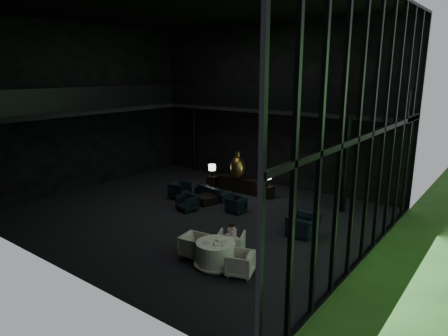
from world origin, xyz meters
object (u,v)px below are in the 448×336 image
Objects in this scene: console at (240,185)px; table_lamp_left at (212,168)px; dining_chair_east at (240,262)px; dining_chair_west at (194,244)px; lounge_armchair_south at (187,202)px; sofa at (214,190)px; table_lamp_right at (267,176)px; window_armchair at (304,221)px; coffee_table at (205,200)px; lounge_armchair_east at (236,205)px; bronze_urn at (238,167)px; dining_chair_north at (231,241)px; lounge_armchair_west at (180,189)px; child at (232,232)px; side_table_right at (267,192)px; dining_table at (216,255)px; side_table_left at (213,181)px.

console is 3.59× the size of table_lamp_left.
dining_chair_west is at bearing -112.91° from dining_chair_east.
lounge_armchair_south is at bearing -142.37° from dining_chair_east.
table_lamp_left is 1.89m from sofa.
window_armchair is (3.34, -2.88, -0.55)m from table_lamp_right.
dining_chair_west is (3.06, -4.21, 0.22)m from coffee_table.
table_lamp_right reaches higher than sofa.
lounge_armchair_east is (3.18, -2.36, -0.66)m from table_lamp_left.
table_lamp_left is 0.85× the size of table_lamp_right.
window_armchair is (4.94, -2.80, -0.73)m from bronze_urn.
lounge_armchair_west is at bearing -55.63° from dining_chair_north.
bronze_urn is 2.01× the size of lounge_armchair_east.
child is (2.21, -3.31, 0.43)m from lounge_armchair_east.
dining_chair_west is (1.32, -4.13, 0.07)m from lounge_armchair_east.
window_armchair is at bearing -29.56° from bronze_urn.
dining_chair_west is at bearing -55.30° from table_lamp_left.
bronze_urn is 1.88m from side_table_right.
lounge_armchair_west is at bearing -142.24° from table_lamp_right.
dining_table is at bearing 138.26° from sofa.
side_table_left is 3.30m from table_lamp_right.
dining_chair_east is (0.98, -0.90, -0.07)m from dining_chair_north.
dining_table is (3.83, -6.72, -0.02)m from console.
side_table_left is 2.77m from coffee_table.
lounge_armchair_east reaches higher than side_table_right.
dining_table is 0.99m from child.
coffee_table is 1.03× the size of dining_chair_west.
dining_chair_east reaches higher than side_table_right.
lounge_armchair_west reaches higher than side_table_right.
sofa is at bearing 129.14° from dining_table.
table_lamp_left is 8.54m from dining_table.
dining_chair_east is at bearing -41.32° from coffee_table.
bronze_urn is 3.54m from lounge_armchair_south.
window_armchair is (3.35, -0.46, 0.20)m from lounge_armchair_east.
child reaches higher than dining_table.
console is at bearing 90.00° from bronze_urn.
dining_table is (5.43, -6.65, 0.05)m from side_table_left.
lounge_armchair_east is at bearing 162.03° from sofa.
side_table_right is 0.78× the size of table_lamp_right.
coffee_table is (-1.76, -2.34, -0.90)m from table_lamp_right.
dining_chair_west is at bearing -33.15° from lounge_armchair_south.
table_lamp_left is 3.20m from table_lamp_right.
sofa is (-2.02, -1.48, 0.07)m from side_table_right.
dining_chair_east is (6.35, -6.60, -0.61)m from table_lamp_left.
dining_chair_north is (2.17, -5.76, -0.63)m from table_lamp_right.
lounge_armchair_south is at bearing -93.08° from bronze_urn.
side_table_left is 3.20m from side_table_right.
window_armchair is (4.94, -2.99, 0.18)m from console.
table_lamp_right is 4.00m from lounge_armchair_south.
window_armchair is at bearing -37.01° from dining_chair_west.
sofa is at bearing -115.33° from lounge_armchair_east.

